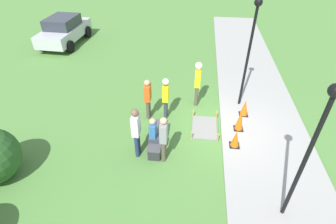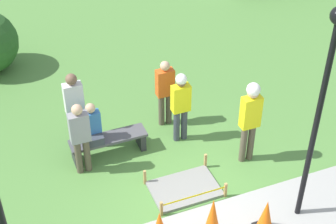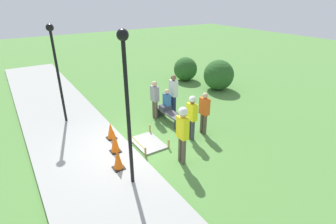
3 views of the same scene
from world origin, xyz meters
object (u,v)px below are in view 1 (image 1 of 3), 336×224
(traffic_cone_far_patch, at_px, (240,120))
(bystander_in_gray_shirt, at_px, (136,130))
(parked_car_silver, at_px, (64,30))
(park_bench, at_px, (157,137))
(traffic_cone_near_patch, at_px, (236,139))
(worker_supervisor, at_px, (166,95))
(bystander_in_orange_shirt, at_px, (148,97))
(lamppost_near, at_px, (251,41))
(traffic_cone_sidewalk_edge, at_px, (245,108))
(bystander_in_white_shirt, at_px, (164,137))
(person_seated_on_bench, at_px, (154,132))
(worker_assistant, at_px, (198,80))
(lamppost_far, at_px, (314,140))

(traffic_cone_far_patch, bearing_deg, bystander_in_gray_shirt, 115.12)
(traffic_cone_far_patch, bearing_deg, parked_car_silver, 53.26)
(park_bench, distance_m, bystander_in_gray_shirt, 1.06)
(traffic_cone_near_patch, relative_size, worker_supervisor, 0.36)
(worker_supervisor, relative_size, bystander_in_gray_shirt, 0.93)
(park_bench, relative_size, bystander_in_gray_shirt, 0.90)
(bystander_in_orange_shirt, distance_m, lamppost_near, 4.27)
(traffic_cone_sidewalk_edge, height_order, worker_supervisor, worker_supervisor)
(bystander_in_gray_shirt, xyz_separation_m, bystander_in_white_shirt, (-0.11, -0.88, -0.10))
(park_bench, relative_size, person_seated_on_bench, 1.86)
(bystander_in_orange_shirt, xyz_separation_m, parked_car_silver, (7.00, 6.55, -0.10))
(traffic_cone_near_patch, relative_size, lamppost_near, 0.15)
(bystander_in_gray_shirt, relative_size, bystander_in_white_shirt, 1.09)
(lamppost_near, bearing_deg, worker_assistant, 93.62)
(person_seated_on_bench, distance_m, parked_car_silver, 11.32)
(parked_car_silver, bearing_deg, park_bench, -137.72)
(lamppost_near, bearing_deg, park_bench, 132.39)
(traffic_cone_sidewalk_edge, height_order, lamppost_near, lamppost_near)
(traffic_cone_near_patch, distance_m, traffic_cone_far_patch, 0.95)
(park_bench, relative_size, worker_supervisor, 0.97)
(person_seated_on_bench, height_order, parked_car_silver, parked_car_silver)
(worker_supervisor, bearing_deg, traffic_cone_sidewalk_edge, -83.10)
(traffic_cone_far_patch, distance_m, worker_supervisor, 2.87)
(traffic_cone_far_patch, relative_size, traffic_cone_sidewalk_edge, 1.19)
(traffic_cone_sidewalk_edge, bearing_deg, traffic_cone_near_patch, 164.75)
(person_seated_on_bench, bearing_deg, bystander_in_orange_shirt, 16.18)
(traffic_cone_sidewalk_edge, relative_size, park_bench, 0.41)
(park_bench, xyz_separation_m, bystander_in_white_shirt, (-0.64, -0.32, 0.62))
(traffic_cone_sidewalk_edge, xyz_separation_m, person_seated_on_bench, (-2.30, 3.19, 0.38))
(traffic_cone_far_patch, xyz_separation_m, bystander_in_white_shirt, (-1.72, 2.55, 0.45))
(traffic_cone_near_patch, relative_size, traffic_cone_sidewalk_edge, 0.92)
(traffic_cone_far_patch, bearing_deg, lamppost_near, -6.22)
(park_bench, bearing_deg, person_seated_on_bench, 170.49)
(worker_supervisor, height_order, bystander_in_white_shirt, worker_supervisor)
(park_bench, relative_size, bystander_in_orange_shirt, 0.99)
(bystander_in_orange_shirt, height_order, bystander_in_white_shirt, bystander_in_white_shirt)
(bystander_in_orange_shirt, relative_size, bystander_in_gray_shirt, 0.91)
(lamppost_far, bearing_deg, park_bench, 58.44)
(traffic_cone_sidewalk_edge, xyz_separation_m, worker_supervisor, (-0.37, 3.06, 0.58))
(bystander_in_white_shirt, distance_m, parked_car_silver, 11.82)
(traffic_cone_near_patch, distance_m, parked_car_silver, 12.88)
(park_bench, xyz_separation_m, worker_supervisor, (1.63, -0.09, 0.69))
(traffic_cone_sidewalk_edge, distance_m, bystander_in_gray_shirt, 4.53)
(traffic_cone_near_patch, height_order, lamppost_near, lamppost_near)
(bystander_in_gray_shirt, relative_size, lamppost_far, 0.47)
(traffic_cone_near_patch, relative_size, bystander_in_orange_shirt, 0.37)
(worker_assistant, height_order, lamppost_far, lamppost_far)
(lamppost_near, bearing_deg, traffic_cone_sidewalk_edge, -172.93)
(bystander_in_orange_shirt, bearing_deg, bystander_in_white_shirt, -157.53)
(lamppost_near, distance_m, parked_car_silver, 11.86)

